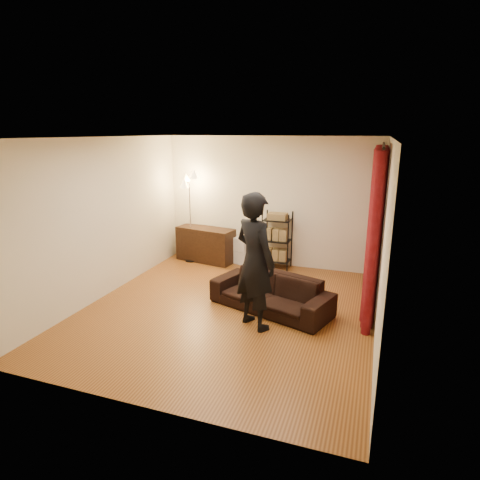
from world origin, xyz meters
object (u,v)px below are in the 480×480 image
at_px(storage_boxes, 242,250).
at_px(wire_shelf, 277,240).
at_px(sofa, 271,293).
at_px(person, 255,261).
at_px(floor_lamp, 190,218).
at_px(media_cabinet, 206,244).

bearing_deg(storage_boxes, wire_shelf, -2.57).
bearing_deg(storage_boxes, sofa, -60.06).
bearing_deg(wire_shelf, person, -72.85).
xyz_separation_m(sofa, storage_boxes, (-1.19, 2.06, 0.01)).
xyz_separation_m(person, storage_boxes, (-1.10, 2.68, -0.71)).
distance_m(person, floor_lamp, 3.34).
distance_m(media_cabinet, floor_lamp, 0.67).
bearing_deg(wire_shelf, storage_boxes, -172.45).
bearing_deg(media_cabinet, wire_shelf, 11.91).
distance_m(storage_boxes, floor_lamp, 1.32).
bearing_deg(person, media_cabinet, -21.42).
distance_m(sofa, floor_lamp, 3.05).
xyz_separation_m(sofa, person, (-0.08, -0.62, 0.71)).
xyz_separation_m(storage_boxes, floor_lamp, (-1.12, -0.19, 0.67)).
distance_m(sofa, storage_boxes, 2.38).
bearing_deg(wire_shelf, sofa, -68.48).
xyz_separation_m(sofa, floor_lamp, (-2.31, 1.87, 0.68)).
distance_m(person, media_cabinet, 3.29).
bearing_deg(storage_boxes, floor_lamp, -170.21).
relative_size(media_cabinet, floor_lamp, 0.66).
relative_size(sofa, person, 0.98).
bearing_deg(sofa, person, -78.83).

